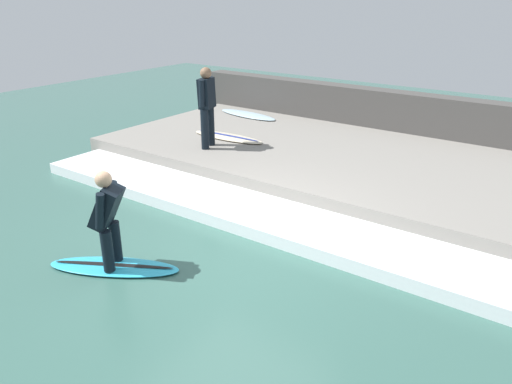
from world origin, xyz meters
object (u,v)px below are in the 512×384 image
object	(u,v)px
surfboard_waiting_near	(228,137)
surfer_waiting_near	(207,103)
surfboard_riding	(114,267)
surfboard_spare	(248,115)
surfer_riding	(108,215)

from	to	relation	value
surfboard_waiting_near	surfer_waiting_near	bearing A→B (deg)	-174.31
surfboard_riding	surfboard_waiting_near	bearing A→B (deg)	20.99
surfboard_spare	surfer_riding	bearing A→B (deg)	-157.85
surfer_riding	surfboard_spare	xyz separation A→B (m)	(6.63, 2.70, -0.35)
surfboard_spare	surfer_waiting_near	bearing A→B (deg)	-160.07
surfboard_riding	surfboard_spare	xyz separation A→B (m)	(6.63, 2.70, 0.40)
surfboard_waiting_near	surfboard_spare	world-z (taller)	surfboard_waiting_near
surfboard_riding	surfer_riding	bearing A→B (deg)	-26.57
surfboard_riding	surfboard_waiting_near	world-z (taller)	surfboard_waiting_near
surfboard_riding	surfer_riding	size ratio (longest dim) A/B	1.36
surfer_waiting_near	surfboard_spare	bearing A→B (deg)	19.93
surfer_riding	surfboard_waiting_near	world-z (taller)	surfer_riding
surfer_riding	surfer_waiting_near	bearing A→B (deg)	23.63
surfboard_riding	surfer_waiting_near	bearing A→B (deg)	23.63
surfer_riding	surfer_waiting_near	distance (m)	4.33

